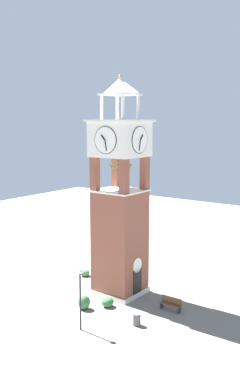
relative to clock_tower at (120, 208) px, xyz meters
name	(u,v)px	position (x,y,z in m)	size (l,w,h in m)	color
ground	(120,293)	(0.00, 0.00, -6.77)	(80.00, 80.00, 0.00)	gray
clock_tower	(120,208)	(0.00, 0.00, 0.00)	(3.83, 3.83, 16.59)	brown
park_bench	(171,304)	(-0.48, -4.84, -6.28)	(0.45, 1.60, 0.95)	brown
lamp_post	(80,288)	(-6.53, -1.66, -3.94)	(0.36, 0.36, 4.11)	black
trash_bin	(137,319)	(-3.86, -4.20, -6.37)	(0.52, 0.52, 0.80)	#4C4C51
shrub_near_entry	(107,302)	(-2.67, -0.84, -6.41)	(0.89, 0.89, 0.72)	#336638
shrub_left_of_tower	(84,302)	(-3.99, 0.25, -6.25)	(0.87, 0.87, 1.04)	#336638
shrub_behind_bench	(85,273)	(1.20, 4.66, -6.46)	(0.84, 0.84, 0.60)	#336638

